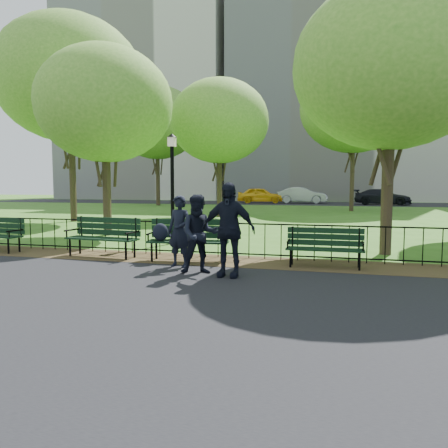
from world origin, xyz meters
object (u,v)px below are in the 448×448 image
(lamppost, at_px, (172,184))
(taxi, at_px, (261,195))
(tree_far_e, at_px, (354,107))
(sedan_silver, at_px, (302,195))
(park_bench_right_a, at_px, (325,243))
(tree_near_e, at_px, (391,66))
(person_left, at_px, (180,231))
(park_bench_left_a, at_px, (104,233))
(park_bench_main, at_px, (180,234))
(sedan_dark, at_px, (383,197))
(tree_near_w, at_px, (105,104))
(person_mid, at_px, (199,234))
(tree_far_c, at_px, (219,121))
(tree_mid_w, at_px, (70,79))
(person_right, at_px, (228,230))
(tree_far_w, at_px, (157,123))

(lamppost, distance_m, taxi, 30.64)
(tree_far_e, relative_size, sedan_silver, 2.12)
(park_bench_right_a, height_order, tree_near_e, tree_near_e)
(park_bench_right_a, height_order, person_left, person_left)
(park_bench_left_a, relative_size, lamppost, 0.58)
(park_bench_main, bearing_deg, sedan_dark, 69.64)
(taxi, bearing_deg, tree_near_w, 172.00)
(park_bench_main, height_order, lamppost, lamppost)
(park_bench_right_a, xyz_separation_m, lamppost, (-4.76, 2.83, 1.31))
(person_mid, height_order, taxi, person_mid)
(taxi, xyz_separation_m, sedan_dark, (11.46, -1.03, -0.07))
(tree_far_c, bearing_deg, sedan_silver, 80.94)
(lamppost, bearing_deg, tree_mid_w, 140.66)
(tree_near_w, height_order, tree_far_c, tree_far_c)
(sedan_dark, bearing_deg, sedan_silver, 87.65)
(park_bench_right_a, height_order, sedan_silver, sedan_silver)
(tree_near_w, bearing_deg, sedan_dark, 66.92)
(park_bench_left_a, bearing_deg, tree_near_w, 124.48)
(sedan_dark, bearing_deg, lamppost, 172.10)
(park_bench_main, relative_size, lamppost, 0.59)
(tree_mid_w, height_order, taxi, tree_mid_w)
(tree_far_e, bearing_deg, tree_near_e, -88.62)
(tree_mid_w, distance_m, taxi, 25.32)
(tree_far_e, bearing_deg, tree_near_w, -117.16)
(tree_near_w, height_order, tree_mid_w, tree_mid_w)
(person_right, bearing_deg, tree_mid_w, 138.12)
(tree_near_w, distance_m, tree_mid_w, 7.23)
(person_right, bearing_deg, taxi, 102.38)
(tree_far_e, relative_size, taxi, 2.23)
(tree_far_w, bearing_deg, lamppost, -65.36)
(person_left, bearing_deg, lamppost, 125.51)
(park_bench_right_a, bearing_deg, sedan_silver, 95.16)
(lamppost, distance_m, tree_far_c, 12.22)
(park_bench_right_a, distance_m, tree_near_w, 9.98)
(park_bench_right_a, bearing_deg, sedan_dark, 82.44)
(person_right, bearing_deg, park_bench_right_a, 42.99)
(tree_near_e, bearing_deg, taxi, 106.16)
(tree_far_c, height_order, sedan_silver, tree_far_c)
(person_left, bearing_deg, park_bench_left_a, 171.94)
(tree_mid_w, xyz_separation_m, tree_far_w, (-2.79, 16.87, 0.28))
(tree_mid_w, bearing_deg, tree_far_w, 99.38)
(person_mid, relative_size, taxi, 0.35)
(tree_near_e, xyz_separation_m, tree_far_w, (-16.96, 23.90, 2.41))
(lamppost, relative_size, tree_near_e, 0.49)
(tree_far_w, relative_size, person_right, 5.56)
(tree_near_w, height_order, taxi, tree_near_w)
(person_right, height_order, sedan_silver, person_right)
(taxi, relative_size, sedan_silver, 0.95)
(lamppost, xyz_separation_m, tree_near_e, (6.24, -0.52, 3.01))
(park_bench_right_a, xyz_separation_m, tree_mid_w, (-12.69, 9.34, 6.45))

